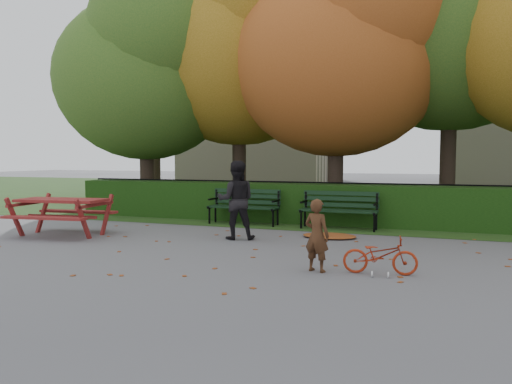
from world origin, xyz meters
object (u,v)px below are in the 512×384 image
(bicycle, at_px, (380,255))
(tree_d, at_px, (467,1))
(tree_a, at_px, (150,65))
(child, at_px, (317,235))
(tree_b, at_px, (246,37))
(tree_f, at_px, (158,54))
(bench_right, at_px, (339,207))
(tree_c, at_px, (347,42))
(picnic_table, at_px, (62,207))
(adult, at_px, (236,200))
(bench_left, at_px, (245,204))

(bicycle, bearing_deg, tree_d, -17.25)
(tree_a, bearing_deg, child, -43.07)
(tree_b, relative_size, child, 8.14)
(tree_f, xyz_separation_m, bench_right, (8.23, -5.54, -5.17))
(tree_b, bearing_deg, bicycle, -56.05)
(tree_c, xyz_separation_m, child, (0.80, -6.76, -4.28))
(tree_c, relative_size, bench_right, 4.44)
(tree_f, bearing_deg, tree_d, -10.33)
(picnic_table, bearing_deg, tree_d, 31.79)
(tree_a, relative_size, adult, 4.63)
(tree_c, distance_m, bicycle, 8.20)
(tree_f, bearing_deg, picnic_table, -71.91)
(tree_a, relative_size, tree_f, 0.81)
(picnic_table, height_order, adult, adult)
(bench_right, relative_size, bicycle, 1.71)
(bench_left, bearing_deg, picnic_table, -134.43)
(bench_left, bearing_deg, child, -56.89)
(tree_d, relative_size, bicycle, 9.09)
(tree_f, relative_size, picnic_table, 4.53)
(tree_c, bearing_deg, picnic_table, -133.99)
(tree_f, relative_size, bench_left, 5.10)
(adult, xyz_separation_m, bicycle, (3.14, -2.13, -0.53))
(tree_a, relative_size, tree_c, 0.94)
(tree_f, distance_m, bicycle, 14.85)
(bench_right, bearing_deg, tree_c, 96.70)
(bench_right, bearing_deg, child, -83.20)
(tree_f, xyz_separation_m, picnic_table, (2.81, -8.61, -5.07))
(tree_c, xyz_separation_m, bench_left, (-2.13, -2.26, -4.30))
(child, bearing_deg, tree_f, -31.95)
(tree_c, xyz_separation_m, picnic_table, (-5.15, -5.34, -4.21))
(adult, relative_size, bicycle, 1.54)
(bench_right, xyz_separation_m, bicycle, (1.43, -4.35, -0.24))
(bench_left, xyz_separation_m, adult, (0.70, -2.22, 0.29))
(tree_d, distance_m, child, 9.96)
(picnic_table, height_order, bicycle, picnic_table)
(tree_a, distance_m, child, 10.16)
(tree_d, bearing_deg, adult, -127.95)
(child, relative_size, adult, 0.67)
(tree_a, relative_size, tree_b, 0.85)
(bench_left, height_order, bench_right, same)
(tree_f, height_order, bench_right, tree_f)
(tree_a, height_order, adult, tree_a)
(bicycle, bearing_deg, bench_left, 33.85)
(tree_f, bearing_deg, tree_c, -22.35)
(tree_b, relative_size, bicycle, 8.34)
(tree_b, distance_m, picnic_table, 7.99)
(child, bearing_deg, tree_d, -88.68)
(tree_c, height_order, adult, tree_c)
(child, xyz_separation_m, bicycle, (0.90, 0.16, -0.26))
(bench_left, bearing_deg, tree_a, 154.24)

